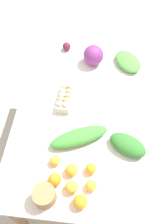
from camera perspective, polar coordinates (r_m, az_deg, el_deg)
The scene contains 16 objects.
ground_plane at distance 2.37m, azimuth 0.00°, elevation -9.91°, with size 8.00×8.00×0.00m, color #B2A899.
dining_table at distance 1.80m, azimuth 0.00°, elevation -1.89°, with size 1.40×0.94×0.73m.
cabbage_purple at distance 1.97m, azimuth 2.16°, elevation 12.83°, with size 0.16×0.16×0.16m, color #7A2D75.
egg_carton at distance 1.75m, azimuth -4.31°, elevation 3.31°, with size 0.23×0.10×0.09m.
paper_bag at distance 1.46m, azimuth -8.98°, elevation -18.36°, with size 0.13×0.13×0.11m, color #997047.
greens_bunch_kale at distance 1.58m, azimuth 9.97°, elevation -7.41°, with size 0.24×0.13×0.08m, color #2D6B28.
greens_bunch_beet_tops at distance 1.59m, azimuth -1.15°, elevation -5.72°, with size 0.38×0.12×0.08m, color #3D8433.
greens_bunch_scallion at distance 2.02m, azimuth 9.99°, elevation 11.31°, with size 0.25×0.17×0.06m, color #4C933D.
beet_root at distance 2.11m, azimuth -3.99°, elevation 14.72°, with size 0.07×0.07×0.07m, color #5B1933.
orange_0 at distance 1.47m, azimuth -2.87°, elevation -16.77°, with size 0.07×0.07×0.07m, color #F9A833.
orange_1 at distance 1.45m, azimuth -0.82°, elevation -19.83°, with size 0.08×0.08×0.08m, color orange.
orange_2 at distance 1.54m, azimuth -6.64°, elevation -10.93°, with size 0.06×0.06×0.06m, color #F9A833.
orange_3 at distance 1.50m, azimuth -2.89°, elevation -13.10°, with size 0.07×0.07×0.07m, color orange.
orange_4 at distance 1.51m, azimuth 1.57°, elevation -12.85°, with size 0.07×0.07×0.07m, color orange.
orange_5 at distance 1.48m, azimuth 1.66°, elevation -16.47°, with size 0.07×0.07×0.07m, color #F9A833.
orange_6 at distance 1.49m, azimuth -6.71°, elevation -15.07°, with size 0.08×0.08×0.08m, color orange.
Camera 1 is at (-0.93, -0.10, 2.18)m, focal length 40.00 mm.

